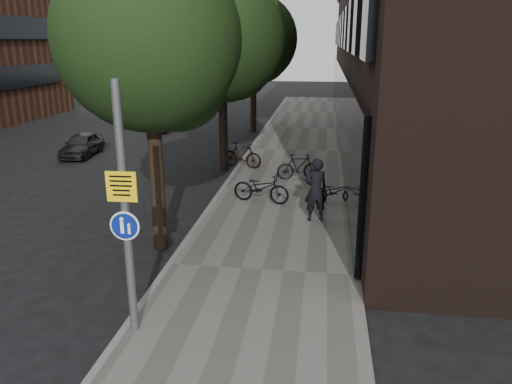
% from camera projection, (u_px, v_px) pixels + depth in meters
% --- Properties ---
extents(ground, '(120.00, 120.00, 0.00)m').
position_uv_depth(ground, '(224.00, 359.00, 8.60)').
color(ground, black).
rests_on(ground, ground).
extents(sidewalk, '(4.50, 60.00, 0.12)m').
position_uv_depth(sidewalk, '(285.00, 190.00, 18.02)').
color(sidewalk, '#62605B').
rests_on(sidewalk, ground).
extents(curb_edge, '(0.15, 60.00, 0.13)m').
position_uv_depth(curb_edge, '(224.00, 188.00, 18.31)').
color(curb_edge, slate).
rests_on(curb_edge, ground).
extents(street_tree_near, '(4.40, 4.40, 7.50)m').
position_uv_depth(street_tree_near, '(154.00, 47.00, 11.83)').
color(street_tree_near, black).
rests_on(street_tree_near, ground).
extents(street_tree_mid, '(5.00, 5.00, 7.80)m').
position_uv_depth(street_tree_mid, '(224.00, 44.00, 19.88)').
color(street_tree_mid, black).
rests_on(street_tree_mid, ground).
extents(street_tree_far, '(5.00, 5.00, 7.80)m').
position_uv_depth(street_tree_far, '(255.00, 42.00, 28.40)').
color(street_tree_far, black).
rests_on(street_tree_far, ground).
extents(signpost, '(0.53, 0.15, 4.56)m').
position_uv_depth(signpost, '(125.00, 212.00, 8.61)').
color(signpost, '#595B5E').
rests_on(signpost, sidewalk).
extents(pedestrian, '(0.78, 0.62, 1.89)m').
position_uv_depth(pedestrian, '(316.00, 190.00, 14.59)').
color(pedestrian, black).
rests_on(pedestrian, sidewalk).
extents(parked_bike_facade_near, '(1.58, 0.66, 0.81)m').
position_uv_depth(parked_bike_facade_near, '(335.00, 191.00, 16.29)').
color(parked_bike_facade_near, black).
rests_on(parked_bike_facade_near, sidewalk).
extents(parked_bike_facade_far, '(1.73, 0.81, 1.00)m').
position_uv_depth(parked_bike_facade_far, '(299.00, 167.00, 19.05)').
color(parked_bike_facade_far, black).
rests_on(parked_bike_facade_far, sidewalk).
extents(parked_bike_curb_near, '(2.01, 1.07, 1.00)m').
position_uv_depth(parked_bike_curb_near, '(261.00, 188.00, 16.37)').
color(parked_bike_curb_near, black).
rests_on(parked_bike_curb_near, sidewalk).
extents(parked_bike_curb_far, '(1.82, 0.95, 1.05)m').
position_uv_depth(parked_bike_curb_far, '(242.00, 155.00, 20.84)').
color(parked_bike_curb_far, black).
rests_on(parked_bike_curb_far, sidewalk).
extents(parked_car_near, '(1.50, 3.25, 1.08)m').
position_uv_depth(parked_car_near, '(82.00, 145.00, 23.46)').
color(parked_car_near, black).
rests_on(parked_car_near, ground).
extents(parked_car_mid, '(1.64, 3.56, 1.13)m').
position_uv_depth(parked_car_mid, '(166.00, 121.00, 30.18)').
color(parked_car_mid, '#54181C').
rests_on(parked_car_mid, ground).
extents(parked_car_far, '(1.80, 4.40, 1.28)m').
position_uv_depth(parked_car_far, '(165.00, 107.00, 35.93)').
color(parked_car_far, '#1A212F').
rests_on(parked_car_far, ground).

